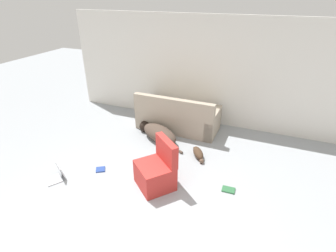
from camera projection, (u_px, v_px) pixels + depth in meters
name	position (u px, v px, depth m)	size (l,w,h in m)	color
ground_plane	(122.00, 229.00, 3.70)	(20.00, 20.00, 0.00)	#999EA3
wall_back	(201.00, 71.00, 6.23)	(6.83, 0.06, 2.56)	silver
couch	(178.00, 118.00, 6.25)	(1.91, 0.85, 0.89)	tan
dog	(158.00, 133.00, 5.86)	(1.35, 0.85, 0.33)	#4C3D33
cat	(198.00, 153.00, 5.27)	(0.38, 0.54, 0.17)	#473323
laptop_open	(58.00, 175.00, 4.66)	(0.41, 0.42, 0.26)	#B7B7BC
book_blue	(101.00, 169.00, 4.91)	(0.22, 0.22, 0.02)	#28428E
book_green	(228.00, 190.00, 4.41)	(0.22, 0.16, 0.02)	#2D663D
side_chair	(157.00, 171.00, 4.42)	(0.82, 0.81, 0.85)	#B72D28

